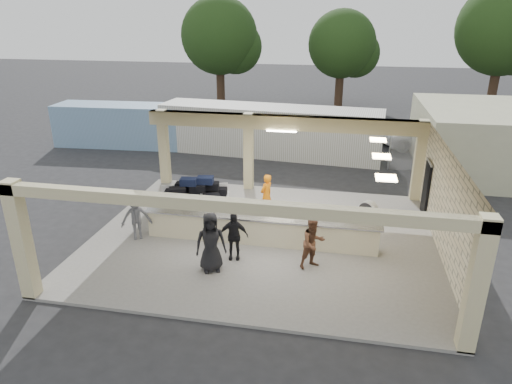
% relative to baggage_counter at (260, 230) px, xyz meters
% --- Properties ---
extents(ground, '(120.00, 120.00, 0.00)m').
position_rel_baggage_counter_xyz_m(ground, '(0.00, 0.50, -0.59)').
color(ground, '#242426').
rests_on(ground, ground).
extents(pavilion, '(12.01, 10.00, 3.55)m').
position_rel_baggage_counter_xyz_m(pavilion, '(0.21, 1.16, 0.76)').
color(pavilion, slate).
rests_on(pavilion, ground).
extents(baggage_counter, '(8.20, 0.58, 0.98)m').
position_rel_baggage_counter_xyz_m(baggage_counter, '(0.00, 0.00, 0.00)').
color(baggage_counter, beige).
rests_on(baggage_counter, pavilion).
extents(luggage_cart, '(3.05, 2.39, 1.56)m').
position_rel_baggage_counter_xyz_m(luggage_cart, '(-2.96, 1.82, 0.35)').
color(luggage_cart, silver).
rests_on(luggage_cart, pavilion).
extents(drum_fan, '(0.80, 0.70, 0.89)m').
position_rel_baggage_counter_xyz_m(drum_fan, '(3.73, 2.39, -0.01)').
color(drum_fan, silver).
rests_on(drum_fan, pavilion).
extents(baggage_handler, '(0.61, 0.71, 1.71)m').
position_rel_baggage_counter_xyz_m(baggage_handler, '(-0.18, 2.32, 0.37)').
color(baggage_handler, orange).
rests_on(baggage_handler, pavilion).
extents(passenger_a, '(0.86, 0.77, 1.67)m').
position_rel_baggage_counter_xyz_m(passenger_a, '(1.91, -1.27, 0.35)').
color(passenger_a, brown).
rests_on(passenger_a, pavilion).
extents(passenger_b, '(0.99, 0.49, 1.61)m').
position_rel_baggage_counter_xyz_m(passenger_b, '(-0.64, -1.21, 0.32)').
color(passenger_b, black).
rests_on(passenger_b, pavilion).
extents(passenger_c, '(1.11, 0.84, 1.65)m').
position_rel_baggage_counter_xyz_m(passenger_c, '(-4.31, -0.50, 0.34)').
color(passenger_c, '#515257').
rests_on(passenger_c, pavilion).
extents(passenger_d, '(1.01, 0.71, 1.92)m').
position_rel_baggage_counter_xyz_m(passenger_d, '(-1.15, -2.04, 0.47)').
color(passenger_d, black).
rests_on(passenger_d, pavilion).
extents(car_white_a, '(5.16, 3.50, 1.35)m').
position_rel_baggage_counter_xyz_m(car_white_a, '(7.38, 14.22, 0.09)').
color(car_white_a, white).
rests_on(car_white_a, ground).
extents(car_dark, '(4.32, 2.08, 1.38)m').
position_rel_baggage_counter_xyz_m(car_dark, '(4.35, 14.71, 0.10)').
color(car_dark, black).
rests_on(car_dark, ground).
extents(container_white, '(12.72, 3.65, 2.72)m').
position_rel_baggage_counter_xyz_m(container_white, '(-1.54, 11.11, 0.77)').
color(container_white, silver).
rests_on(container_white, ground).
extents(container_blue, '(9.68, 2.83, 2.49)m').
position_rel_baggage_counter_xyz_m(container_blue, '(-9.81, 11.32, 0.66)').
color(container_blue, '#7A9AC3').
rests_on(container_blue, ground).
extents(tree_left, '(6.60, 6.30, 9.00)m').
position_rel_baggage_counter_xyz_m(tree_left, '(-7.68, 24.66, 5.00)').
color(tree_left, '#382619').
rests_on(tree_left, ground).
extents(tree_mid, '(6.00, 5.60, 8.00)m').
position_rel_baggage_counter_xyz_m(tree_mid, '(2.32, 26.66, 4.38)').
color(tree_mid, '#382619').
rests_on(tree_mid, ground).
extents(tree_right, '(7.20, 7.00, 10.00)m').
position_rel_baggage_counter_xyz_m(tree_right, '(14.32, 25.66, 5.63)').
color(tree_right, '#382619').
rests_on(tree_right, ground).
extents(adjacent_building, '(6.00, 8.00, 3.20)m').
position_rel_baggage_counter_xyz_m(adjacent_building, '(9.50, 10.50, 1.01)').
color(adjacent_building, '#BFBE97').
rests_on(adjacent_building, ground).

